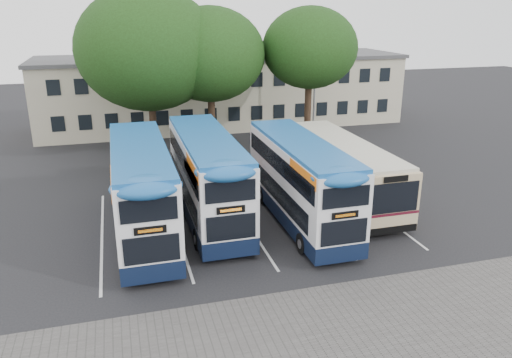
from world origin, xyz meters
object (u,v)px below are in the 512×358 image
Objects in this scene: bus_dd_left at (142,187)px; bus_dd_mid at (207,173)px; lamp_post at (315,75)px; tree_right at (310,48)px; tree_mid at (210,55)px; bus_dd_right at (300,178)px; tree_left at (148,49)px; bus_single at (341,166)px.

bus_dd_left is 1.00× the size of bus_dd_mid.
lamp_post reaches higher than bus_dd_left.
tree_right is at bearing 42.91° from bus_dd_left.
bus_dd_mid is at bearing -129.03° from lamp_post.
tree_mid is 14.17m from bus_dd_right.
tree_left is (-13.14, -2.27, 2.47)m from lamp_post.
tree_right is (11.32, -0.94, -0.08)m from tree_left.
tree_mid is 1.00× the size of bus_dd_left.
bus_dd_mid is 1.03× the size of bus_dd_right.
bus_single is at bearing -64.20° from tree_mid.
bus_single is (5.18, -10.71, -5.27)m from tree_mid.
tree_right reaches higher than bus_dd_left.
bus_single is (10.94, 1.82, -0.52)m from bus_dd_left.
lamp_post is at bearing 60.48° from tree_right.
tree_right is 1.00× the size of bus_dd_left.
bus_dd_right is (-5.35, -12.67, -5.17)m from tree_right.
tree_right reaches higher than bus_dd_right.
tree_mid is 14.59m from bus_dd_left.
tree_right is 15.44m from bus_dd_mid.
tree_mid reaches higher than bus_dd_mid.
tree_right is 1.03× the size of bus_dd_right.
bus_dd_right is (1.83, -13.18, -4.84)m from tree_mid.
tree_right is (-1.82, -3.21, 2.39)m from lamp_post.
tree_right is at bearing -4.06° from tree_mid.
bus_dd_mid is at bearing -174.58° from bus_single.
lamp_post is 0.87× the size of bus_dd_left.
tree_right is 1.00× the size of bus_dd_mid.
bus_single is at bearing -50.09° from tree_left.
tree_mid is (-9.00, -2.70, 2.07)m from lamp_post.
tree_right reaches higher than bus_single.
lamp_post is 0.82× the size of bus_single.
bus_dd_left is (-12.94, -12.03, -5.08)m from tree_right.
bus_dd_left is (-14.76, -15.24, -2.69)m from lamp_post.
bus_dd_left is 1.04× the size of bus_dd_right.
lamp_post is 17.65m from bus_dd_right.
tree_mid is 1.04× the size of bus_dd_right.
tree_right is at bearing 48.57° from bus_dd_mid.
tree_left is at bearing 174.06° from tree_mid.
tree_mid is 7.21m from tree_right.
tree_mid is at bearing 115.80° from bus_single.
bus_dd_right is at bearing -4.88° from bus_dd_left.
tree_left is at bearing 82.90° from bus_dd_left.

